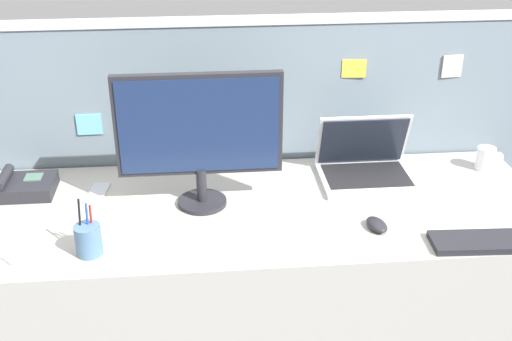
{
  "coord_description": "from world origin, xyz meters",
  "views": [
    {
      "loc": [
        -0.19,
        -1.96,
        1.85
      ],
      "look_at": [
        0.0,
        0.05,
        0.84
      ],
      "focal_mm": 44.49,
      "sensor_mm": 36.0,
      "label": 1
    }
  ],
  "objects": [
    {
      "name": "desk_phone",
      "position": [
        -0.85,
        0.18,
        0.75
      ],
      "size": [
        0.21,
        0.17,
        0.09
      ],
      "color": "#232328",
      "rests_on": "desk"
    },
    {
      "name": "pen_cup",
      "position": [
        -0.55,
        -0.24,
        0.77
      ],
      "size": [
        0.08,
        0.08,
        0.19
      ],
      "color": "#4C7093",
      "rests_on": "desk"
    },
    {
      "name": "cubicle_divider",
      "position": [
        0.0,
        0.42,
        0.65
      ],
      "size": [
        2.4,
        0.08,
        1.3
      ],
      "color": "slate",
      "rests_on": "ground_plane"
    },
    {
      "name": "computer_mouse_right_hand",
      "position": [
        0.39,
        -0.18,
        0.73
      ],
      "size": [
        0.08,
        0.11,
        0.03
      ],
      "primitive_type": "ellipsoid",
      "rotation": [
        0.0,
        0.0,
        0.23
      ],
      "color": "#232328",
      "rests_on": "desk"
    },
    {
      "name": "desk",
      "position": [
        0.0,
        0.0,
        0.36
      ],
      "size": [
        2.09,
        0.76,
        0.72
      ],
      "primitive_type": "cube",
      "color": "#ADA89E",
      "rests_on": "ground_plane"
    },
    {
      "name": "coffee_mug",
      "position": [
        0.93,
        0.22,
        0.76
      ],
      "size": [
        0.11,
        0.07,
        0.09
      ],
      "color": "white",
      "rests_on": "desk"
    },
    {
      "name": "cell_phone_white_slab",
      "position": [
        -0.76,
        -0.23,
        0.72
      ],
      "size": [
        0.14,
        0.14,
        0.01
      ],
      "primitive_type": "cube",
      "rotation": [
        0.0,
        0.0,
        -0.8
      ],
      "color": "silver",
      "rests_on": "desk"
    },
    {
      "name": "cell_phone_silver_slab",
      "position": [
        -0.58,
        0.15,
        0.72
      ],
      "size": [
        0.08,
        0.16,
        0.01
      ],
      "primitive_type": "cube",
      "rotation": [
        0.0,
        0.0,
        -0.13
      ],
      "color": "#B7BAC1",
      "rests_on": "desk"
    },
    {
      "name": "desktop_monitor",
      "position": [
        -0.2,
        0.05,
        1.0
      ],
      "size": [
        0.57,
        0.18,
        0.49
      ],
      "color": "#232328",
      "rests_on": "desk"
    },
    {
      "name": "keyboard_main",
      "position": [
        0.73,
        -0.31,
        0.73
      ],
      "size": [
        0.39,
        0.14,
        0.02
      ],
      "primitive_type": "cube",
      "rotation": [
        0.0,
        0.0,
        -0.05
      ],
      "color": "#232328",
      "rests_on": "desk"
    },
    {
      "name": "laptop",
      "position": [
        0.44,
        0.2,
        0.77
      ],
      "size": [
        0.36,
        0.28,
        0.24
      ],
      "color": "silver",
      "rests_on": "desk"
    }
  ]
}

